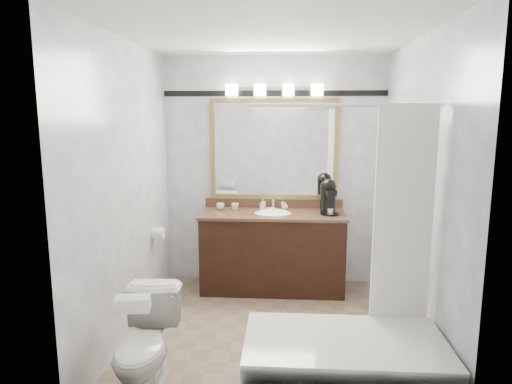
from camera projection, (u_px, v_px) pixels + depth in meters
The scene contains 15 objects.
room at pixel (269, 192), 3.76m from camera, with size 2.42×2.62×2.52m.
vanity at pixel (273, 250), 4.90m from camera, with size 1.53×0.58×0.97m.
mirror at pixel (274, 149), 4.98m from camera, with size 1.40×0.04×1.10m.
vanity_light_bar at pixel (274, 90), 4.81m from camera, with size 1.02×0.14×0.12m.
accent_stripe at pixel (274, 93), 4.88m from camera, with size 2.40×0.01×0.06m, color black.
bathtub at pixel (347, 361), 3.01m from camera, with size 1.30×0.75×1.96m.
tp_roll at pixel (158, 233), 4.58m from camera, with size 0.12×0.12×0.11m, color white.
toilet at pixel (145, 346), 3.06m from camera, with size 0.39×0.68×0.70m, color white.
tissue_box at pixel (133, 304), 2.80m from camera, with size 0.21×0.12×0.09m, color white.
coffee_maker at pixel (328, 196), 4.76m from camera, with size 0.19×0.24×0.37m.
cup_left at pixel (220, 206), 5.00m from camera, with size 0.09×0.09×0.07m, color white.
cup_right at pixel (235, 207), 4.96m from camera, with size 0.08×0.08×0.07m, color white.
soap_bottle_a at pixel (263, 204), 4.99m from camera, with size 0.05×0.05×0.11m, color white.
soap_bottle_b at pixel (285, 206), 4.99m from camera, with size 0.06×0.06×0.08m, color white.
soap_bar at pixel (271, 209), 4.94m from camera, with size 0.09×0.06×0.03m, color beige.
Camera 1 is at (0.13, -3.70, 1.90)m, focal length 32.00 mm.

